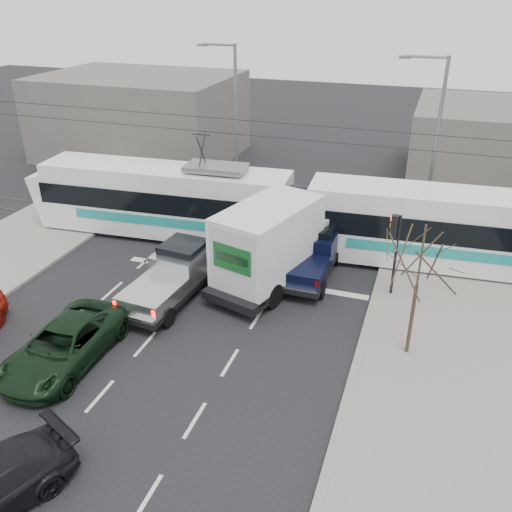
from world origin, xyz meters
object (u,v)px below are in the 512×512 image
(bare_tree, at_px, (420,262))
(traffic_signal, at_px, (395,238))
(box_truck, at_px, (276,243))
(green_car, at_px, (64,345))
(street_lamp_near, at_px, (433,137))
(silver_pickup, at_px, (176,273))
(street_lamp_far, at_px, (233,113))
(navy_pickup, at_px, (313,253))
(tram, at_px, (298,213))

(bare_tree, xyz_separation_m, traffic_signal, (-1.13, 4.00, -1.05))
(box_truck, distance_m, green_car, 9.73)
(bare_tree, xyz_separation_m, street_lamp_near, (-0.29, 11.50, 1.32))
(silver_pickup, xyz_separation_m, box_truck, (3.67, 2.60, 0.81))
(street_lamp_far, xyz_separation_m, navy_pickup, (7.12, -8.67, -4.06))
(street_lamp_far, relative_size, box_truck, 1.13)
(street_lamp_near, height_order, box_truck, street_lamp_near)
(traffic_signal, bearing_deg, silver_pickup, -161.81)
(bare_tree, xyz_separation_m, box_truck, (-6.09, 3.76, -1.92))
(silver_pickup, relative_size, green_car, 1.13)
(box_truck, bearing_deg, bare_tree, -15.66)
(traffic_signal, bearing_deg, navy_pickup, 166.79)
(street_lamp_near, bearing_deg, silver_pickup, -132.51)
(tram, relative_size, green_car, 5.11)
(traffic_signal, distance_m, green_car, 13.37)
(box_truck, height_order, green_car, box_truck)
(silver_pickup, bearing_deg, green_car, -101.94)
(street_lamp_far, distance_m, navy_pickup, 11.93)
(navy_pickup, bearing_deg, silver_pickup, -143.94)
(traffic_signal, height_order, street_lamp_far, street_lamp_far)
(box_truck, xyz_separation_m, navy_pickup, (1.42, 1.07, -0.82))
(green_car, bearing_deg, street_lamp_far, 90.79)
(tram, bearing_deg, street_lamp_far, 128.41)
(traffic_signal, height_order, box_truck, box_truck)
(green_car, bearing_deg, street_lamp_near, 54.47)
(bare_tree, bearing_deg, silver_pickup, 173.22)
(street_lamp_near, bearing_deg, navy_pickup, -123.28)
(tram, xyz_separation_m, silver_pickup, (-3.76, -5.94, -0.90))
(bare_tree, bearing_deg, green_car, -159.23)
(street_lamp_far, relative_size, green_car, 1.69)
(navy_pickup, bearing_deg, tram, 120.86)
(street_lamp_near, distance_m, green_car, 19.83)
(street_lamp_far, relative_size, silver_pickup, 1.50)
(silver_pickup, bearing_deg, tram, 62.41)
(silver_pickup, relative_size, box_truck, 0.75)
(tram, bearing_deg, box_truck, -95.08)
(street_lamp_near, xyz_separation_m, box_truck, (-5.80, -7.74, -3.24))
(traffic_signal, bearing_deg, street_lamp_far, 138.28)
(box_truck, bearing_deg, navy_pickup, 52.97)
(tram, distance_m, silver_pickup, 7.09)
(traffic_signal, xyz_separation_m, tram, (-4.88, 3.11, -0.78))
(street_lamp_near, height_order, silver_pickup, street_lamp_near)
(tram, height_order, silver_pickup, tram)
(tram, bearing_deg, silver_pickup, -125.97)
(bare_tree, bearing_deg, navy_pickup, 134.02)
(traffic_signal, relative_size, street_lamp_far, 0.40)
(street_lamp_far, height_order, navy_pickup, street_lamp_far)
(tram, bearing_deg, navy_pickup, -63.15)
(street_lamp_far, bearing_deg, green_car, -88.77)
(tram, bearing_deg, street_lamp_near, 33.85)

